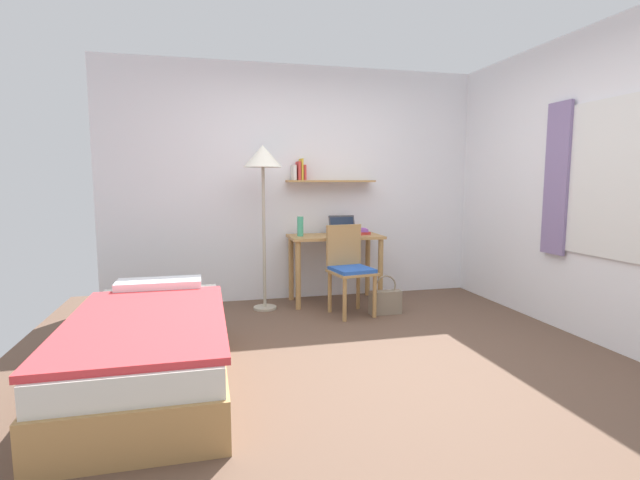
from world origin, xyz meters
name	(u,v)px	position (x,y,z in m)	size (l,w,h in m)	color
ground_plane	(360,360)	(0.00, 0.00, 0.00)	(5.28, 5.28, 0.00)	brown
wall_back	(304,184)	(0.00, 2.02, 1.30)	(4.40, 0.27, 2.60)	white
wall_right	(597,185)	(2.02, 0.00, 1.30)	(0.10, 4.40, 2.60)	white
bed	(150,348)	(-1.48, -0.05, 0.24)	(0.96, 1.98, 0.54)	#B2844C
desk	(335,249)	(0.28, 1.70, 0.59)	(1.00, 0.51, 0.75)	#B2844C
desk_chair	(349,266)	(0.29, 1.22, 0.49)	(0.46, 0.48, 0.89)	#B2844C
standing_lamp	(263,165)	(-0.52, 1.59, 1.49)	(0.39, 0.39, 1.69)	#B2A893
laptop	(343,230)	(0.38, 1.74, 0.80)	(0.30, 0.23, 0.21)	#2D2D33
water_bottle	(300,226)	(-0.11, 1.70, 0.85)	(0.07, 0.07, 0.21)	#42A87F
book_stack	(361,231)	(0.58, 1.74, 0.78)	(0.18, 0.23, 0.06)	#D13D38
handbag	(385,301)	(0.64, 1.11, 0.13)	(0.32, 0.11, 0.40)	gray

